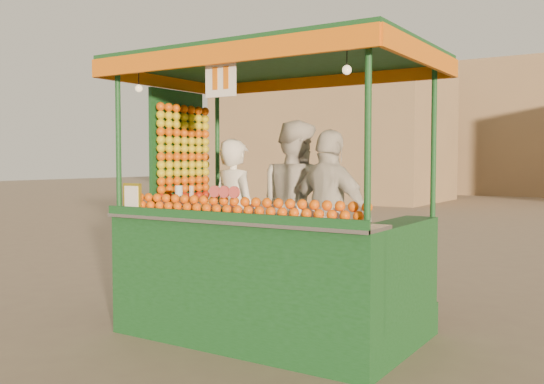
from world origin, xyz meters
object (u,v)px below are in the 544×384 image
Objects in this scene: vendor_left at (235,215)px; vendor_right at (330,216)px; vendor_middle at (296,205)px; juice_cart at (261,245)px.

vendor_right is at bearing -160.39° from vendor_left.
vendor_middle reaches higher than vendor_left.
vendor_left is at bearing 149.53° from juice_cart.
vendor_middle is at bearing -122.92° from vendor_left.
juice_cart is 0.78m from vendor_right.
vendor_middle is 0.72m from vendor_right.
vendor_left is 0.89× the size of vendor_middle.
vendor_right is (1.13, 0.12, 0.04)m from vendor_left.
vendor_middle reaches higher than vendor_right.
juice_cart is 0.89m from vendor_middle.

